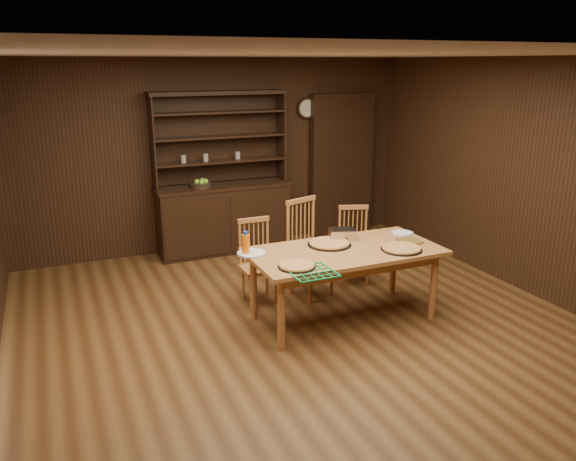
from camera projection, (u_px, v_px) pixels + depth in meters
name	position (u px, v px, depth m)	size (l,w,h in m)	color
floor	(309.00, 334.00, 5.46)	(6.00, 6.00, 0.00)	brown
room_shell	(311.00, 174.00, 5.01)	(6.00, 6.00, 6.00)	silver
china_hutch	(223.00, 209.00, 7.71)	(1.84, 0.52, 2.17)	black
doorway	(341.00, 165.00, 8.43)	(1.00, 0.18, 2.10)	black
wall_clock	(307.00, 108.00, 8.02)	(0.30, 0.05, 0.30)	black
dining_table	(344.00, 257.00, 5.59)	(1.90, 0.95, 0.75)	#CD8647
chair_left	(257.00, 258.00, 6.13)	(0.38, 0.36, 0.92)	#BA7B3F
chair_center	(307.00, 244.00, 6.29)	(0.56, 0.54, 1.09)	#BA7B3F
chair_right	(354.00, 242.00, 6.68)	(0.47, 0.46, 0.91)	#BA7B3F
pizza_left	(297.00, 266.00, 5.08)	(0.34, 0.34, 0.04)	black
pizza_right	(402.00, 248.00, 5.55)	(0.41, 0.41, 0.04)	black
pizza_center	(329.00, 243.00, 5.70)	(0.45, 0.45, 0.04)	black
cooling_rack	(312.00, 272.00, 4.96)	(0.37, 0.37, 0.02)	#0CA052
plate_left	(252.00, 253.00, 5.44)	(0.29, 0.29, 0.02)	white
plate_right	(402.00, 233.00, 6.08)	(0.24, 0.24, 0.02)	white
foil_dish	(342.00, 234.00, 5.89)	(0.27, 0.19, 0.11)	white
juice_bottle	(246.00, 244.00, 5.40)	(0.08, 0.08, 0.23)	orange
pot_holder_a	(410.00, 241.00, 5.81)	(0.21, 0.21, 0.02)	#A42312
pot_holder_b	(408.00, 241.00, 5.81)	(0.22, 0.22, 0.02)	#A42312
fruit_bowl	(201.00, 184.00, 7.42)	(0.30, 0.30, 0.12)	black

